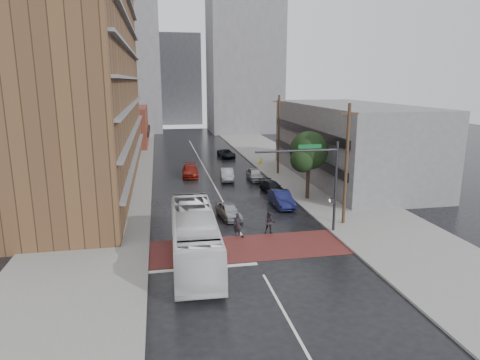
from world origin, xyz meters
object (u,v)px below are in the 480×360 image
object	(u,v)px
suv_travel	(226,154)
pedestrian_a	(238,225)
transit_bus	(194,237)
pedestrian_b	(270,223)
car_travel_c	(190,171)
car_parked_mid	(272,187)
car_parked_far	(255,174)
car_travel_b	(227,175)
car_parked_near	(281,199)
car_travel_a	(229,211)

from	to	relation	value
suv_travel	pedestrian_a	bearing A→B (deg)	-104.40
transit_bus	pedestrian_b	xyz separation A→B (m)	(6.17, 4.00, -0.77)
car_travel_c	car_parked_mid	bearing A→B (deg)	-47.24
transit_bus	car_parked_far	size ratio (longest dim) A/B	2.85
transit_bus	car_travel_b	distance (m)	23.65
car_parked_near	car_parked_mid	bearing A→B (deg)	83.73
suv_travel	transit_bus	bearing A→B (deg)	-108.90
car_travel_c	car_parked_near	xyz separation A→B (m)	(7.50, -14.95, 0.05)
car_travel_a	car_travel_b	world-z (taller)	car_travel_b
pedestrian_b	transit_bus	bearing A→B (deg)	-131.74
pedestrian_a	suv_travel	distance (m)	34.61
car_parked_mid	car_parked_far	world-z (taller)	car_parked_far
pedestrian_b	suv_travel	bearing A→B (deg)	101.94
car_travel_a	car_travel_b	bearing A→B (deg)	72.96
car_travel_c	suv_travel	bearing A→B (deg)	65.12
car_parked_far	pedestrian_b	bearing A→B (deg)	-97.79
car_travel_a	car_parked_mid	distance (m)	9.86
car_travel_b	suv_travel	world-z (taller)	car_travel_b
pedestrian_b	car_travel_c	world-z (taller)	pedestrian_b
car_parked_far	car_travel_a	bearing A→B (deg)	-110.06
car_travel_c	pedestrian_b	bearing A→B (deg)	-75.33
pedestrian_a	car_parked_mid	size ratio (longest dim) A/B	0.45
pedestrian_a	car_travel_b	xyz separation A→B (m)	(2.21, 18.90, -0.20)
transit_bus	car_travel_b	size ratio (longest dim) A/B	2.83
suv_travel	car_travel_a	bearing A→B (deg)	-105.42
transit_bus	car_travel_b	world-z (taller)	transit_bus
car_parked_near	pedestrian_a	bearing A→B (deg)	-128.63
car_travel_b	car_travel_c	xyz separation A→B (m)	(-4.19, 3.06, 0.00)
pedestrian_b	car_travel_c	bearing A→B (deg)	116.95
pedestrian_b	car_parked_far	world-z (taller)	pedestrian_b
pedestrian_a	car_travel_c	size ratio (longest dim) A/B	0.37
car_parked_mid	suv_travel	bearing A→B (deg)	83.68
pedestrian_b	car_parked_mid	size ratio (longest dim) A/B	0.45
car_travel_c	suv_travel	size ratio (longest dim) A/B	1.07
car_travel_a	car_travel_b	size ratio (longest dim) A/B	0.93
car_travel_a	car_parked_mid	world-z (taller)	car_travel_a
pedestrian_b	car_parked_mid	bearing A→B (deg)	89.25
pedestrian_b	car_parked_far	distance (m)	18.57
pedestrian_b	car_travel_b	xyz separation A→B (m)	(-0.33, 18.90, -0.20)
car_parked_near	car_travel_a	bearing A→B (deg)	-155.41
transit_bus	car_parked_far	bearing A→B (deg)	69.23
suv_travel	car_parked_near	bearing A→B (deg)	-94.81
pedestrian_a	car_parked_near	bearing A→B (deg)	74.29
pedestrian_a	car_parked_far	size ratio (longest dim) A/B	0.43
pedestrian_b	suv_travel	size ratio (longest dim) A/B	0.40
pedestrian_a	car_parked_near	size ratio (longest dim) A/B	0.40
car_travel_c	car_travel_b	bearing A→B (deg)	-33.09
pedestrian_b	car_parked_mid	distance (m)	12.77
suv_travel	car_parked_far	size ratio (longest dim) A/B	1.07
car_parked_near	suv_travel	bearing A→B (deg)	91.66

